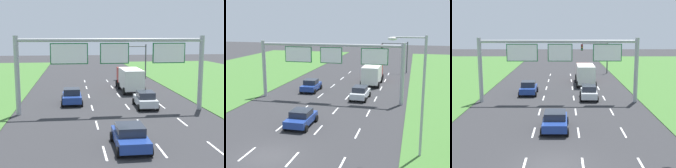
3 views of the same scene
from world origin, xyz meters
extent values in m
cube|color=white|center=(-1.75, 6.00, 0.00)|extent=(0.14, 2.40, 0.01)
cube|color=white|center=(-1.75, 12.00, 0.00)|extent=(0.14, 2.40, 0.01)
cube|color=white|center=(-1.75, 18.00, 0.00)|extent=(0.14, 2.40, 0.01)
cube|color=white|center=(-1.75, 24.00, 0.00)|extent=(0.14, 2.40, 0.01)
cube|color=white|center=(-1.75, 30.00, 0.00)|extent=(0.14, 2.40, 0.01)
cube|color=white|center=(-1.75, 36.00, 0.00)|extent=(0.14, 2.40, 0.01)
cube|color=white|center=(1.75, 6.00, 0.00)|extent=(0.14, 2.40, 0.01)
cube|color=white|center=(1.75, 12.00, 0.00)|extent=(0.14, 2.40, 0.01)
cube|color=white|center=(1.75, 18.00, 0.00)|extent=(0.14, 2.40, 0.01)
cube|color=white|center=(1.75, 24.00, 0.00)|extent=(0.14, 2.40, 0.01)
cube|color=white|center=(1.75, 30.00, 0.00)|extent=(0.14, 2.40, 0.01)
cube|color=white|center=(1.75, 36.00, 0.00)|extent=(0.14, 2.40, 0.01)
cube|color=white|center=(5.25, 6.00, 0.00)|extent=(0.14, 2.40, 0.01)
cube|color=white|center=(5.25, 12.00, 0.00)|extent=(0.14, 2.40, 0.01)
cube|color=white|center=(5.25, 18.00, 0.00)|extent=(0.14, 2.40, 0.01)
cube|color=white|center=(5.25, 24.00, 0.00)|extent=(0.14, 2.40, 0.01)
cube|color=white|center=(5.25, 30.00, 0.00)|extent=(0.14, 2.40, 0.01)
cube|color=white|center=(5.25, 36.00, 0.00)|extent=(0.14, 2.40, 0.01)
cube|color=navy|center=(-0.09, 6.67, 0.63)|extent=(1.91, 4.00, 0.62)
cube|color=#232833|center=(-0.09, 6.74, 1.21)|extent=(1.69, 1.91, 0.55)
cylinder|color=black|center=(-1.06, 8.12, 0.32)|extent=(0.22, 0.64, 0.64)
cylinder|color=black|center=(0.88, 8.12, 0.32)|extent=(0.22, 0.64, 0.64)
cylinder|color=black|center=(-1.07, 5.23, 0.32)|extent=(0.22, 0.64, 0.64)
cylinder|color=black|center=(0.88, 5.22, 0.32)|extent=(0.22, 0.64, 0.64)
cube|color=silver|center=(3.44, 17.53, 0.66)|extent=(1.91, 4.06, 0.68)
cube|color=#232833|center=(3.44, 17.37, 1.30)|extent=(1.63, 2.10, 0.61)
cylinder|color=black|center=(2.59, 19.01, 0.32)|extent=(0.24, 0.65, 0.64)
cylinder|color=black|center=(4.40, 18.95, 0.32)|extent=(0.24, 0.65, 0.64)
cylinder|color=black|center=(2.49, 16.11, 0.32)|extent=(0.24, 0.65, 0.64)
cylinder|color=black|center=(4.29, 16.05, 0.32)|extent=(0.24, 0.65, 0.64)
cube|color=navy|center=(-3.71, 20.08, 0.65)|extent=(1.96, 4.00, 0.66)
cube|color=#232833|center=(-3.71, 20.08, 1.30)|extent=(1.67, 1.83, 0.63)
cylinder|color=black|center=(-4.70, 21.50, 0.32)|extent=(0.23, 0.64, 0.64)
cylinder|color=black|center=(-2.77, 21.53, 0.32)|extent=(0.23, 0.64, 0.64)
cylinder|color=black|center=(-4.65, 18.63, 0.32)|extent=(0.23, 0.64, 0.64)
cylinder|color=black|center=(-2.72, 18.66, 0.32)|extent=(0.23, 0.64, 0.64)
cube|color=#B21E19|center=(3.63, 30.01, 1.55)|extent=(2.21, 2.11, 2.20)
cube|color=silver|center=(3.64, 26.16, 1.66)|extent=(2.38, 5.31, 2.42)
cylinder|color=black|center=(2.50, 30.50, 0.45)|extent=(0.28, 0.90, 0.90)
cylinder|color=black|center=(4.76, 30.51, 0.45)|extent=(0.28, 0.90, 0.90)
cylinder|color=black|center=(2.43, 28.20, 0.45)|extent=(0.28, 0.90, 0.90)
cylinder|color=black|center=(4.85, 28.21, 0.45)|extent=(0.28, 0.90, 0.90)
cylinder|color=black|center=(2.44, 24.10, 0.45)|extent=(0.28, 0.90, 0.90)
cylinder|color=black|center=(4.86, 24.11, 0.45)|extent=(0.28, 0.90, 0.90)
cylinder|color=#9EA0A5|center=(-8.40, 16.06, 3.50)|extent=(0.44, 0.44, 7.00)
cylinder|color=#9EA0A5|center=(8.40, 16.06, 3.50)|extent=(0.44, 0.44, 7.00)
cylinder|color=#9EA0A5|center=(0.00, 16.06, 6.60)|extent=(16.80, 0.32, 0.32)
cube|color=#0C5B28|center=(-3.85, 16.06, 5.41)|extent=(3.32, 0.12, 1.86)
cube|color=white|center=(-3.85, 16.00, 5.41)|extent=(3.16, 0.01, 1.70)
cube|color=#0C5B28|center=(0.20, 16.06, 5.41)|extent=(2.62, 0.12, 1.86)
cube|color=white|center=(0.20, 16.00, 5.41)|extent=(2.46, 0.01, 1.70)
cube|color=#0C5B28|center=(5.25, 16.06, 5.41)|extent=(3.06, 0.12, 1.86)
cube|color=white|center=(5.25, 16.00, 5.41)|extent=(2.90, 0.01, 1.70)
cylinder|color=#47494F|center=(8.27, 37.82, 2.80)|extent=(0.20, 0.20, 5.60)
cylinder|color=#47494F|center=(6.02, 37.82, 5.25)|extent=(4.50, 0.14, 0.14)
cube|color=black|center=(3.77, 37.82, 4.60)|extent=(0.32, 0.36, 1.10)
sphere|color=red|center=(3.77, 37.61, 4.97)|extent=(0.22, 0.22, 0.22)
sphere|color=orange|center=(3.77, 37.61, 4.60)|extent=(0.22, 0.22, 0.22)
sphere|color=green|center=(3.77, 37.61, 4.23)|extent=(0.22, 0.22, 0.22)
camera|label=1|loc=(-3.59, -11.79, 7.02)|focal=50.00mm
camera|label=2|loc=(9.69, -18.74, 9.55)|focal=50.00mm
camera|label=3|loc=(0.62, -17.20, 8.07)|focal=50.00mm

